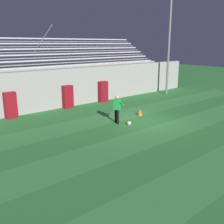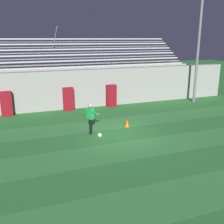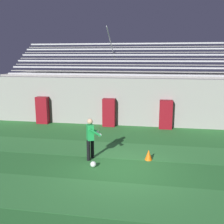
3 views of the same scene
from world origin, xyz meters
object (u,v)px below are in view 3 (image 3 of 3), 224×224
(goalkeeper, at_px, (91,136))
(soccer_ball, at_px, (93,164))
(padding_pillar_far_left, at_px, (43,110))
(padding_pillar_gate_left, at_px, (109,113))
(traffic_cone, at_px, (149,155))
(padding_pillar_gate_right, at_px, (166,115))

(goalkeeper, distance_m, soccer_ball, 1.16)
(soccer_ball, bearing_deg, padding_pillar_far_left, 127.91)
(padding_pillar_gate_left, distance_m, goalkeeper, 5.16)
(soccer_ball, distance_m, traffic_cone, 2.27)
(soccer_ball, bearing_deg, goalkeeper, 109.98)
(soccer_ball, bearing_deg, traffic_cone, 27.49)
(padding_pillar_gate_right, distance_m, traffic_cone, 4.96)
(traffic_cone, bearing_deg, padding_pillar_far_left, 143.69)
(padding_pillar_gate_left, relative_size, traffic_cone, 3.91)
(padding_pillar_gate_right, distance_m, padding_pillar_far_left, 7.41)
(padding_pillar_gate_left, distance_m, padding_pillar_gate_right, 3.27)
(goalkeeper, relative_size, soccer_ball, 7.59)
(goalkeeper, bearing_deg, padding_pillar_gate_left, 92.07)
(soccer_ball, bearing_deg, padding_pillar_gate_left, 94.44)
(padding_pillar_gate_left, xyz_separation_m, padding_pillar_gate_right, (3.27, 0.00, 0.00))
(padding_pillar_gate_left, relative_size, soccer_ball, 7.46)
(padding_pillar_gate_left, xyz_separation_m, padding_pillar_far_left, (-4.14, 0.00, 0.00))
(padding_pillar_gate_right, xyz_separation_m, goalkeeper, (-3.09, -5.15, 0.13))
(padding_pillar_gate_right, distance_m, soccer_ball, 6.57)
(padding_pillar_far_left, bearing_deg, padding_pillar_gate_left, 0.00)
(padding_pillar_gate_right, bearing_deg, traffic_cone, -99.42)
(goalkeeper, bearing_deg, padding_pillar_far_left, 130.00)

